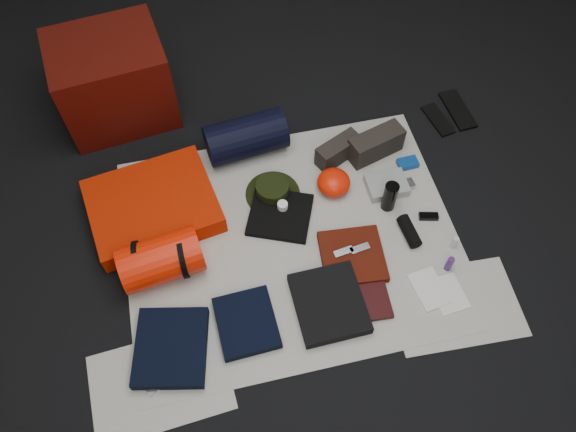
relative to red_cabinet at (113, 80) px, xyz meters
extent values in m
cube|color=black|center=(0.74, -1.04, -0.25)|extent=(4.50, 4.50, 0.02)
cube|color=silver|center=(0.74, -1.04, -0.23)|extent=(1.60, 1.30, 0.01)
cube|color=silver|center=(0.04, -1.59, -0.24)|extent=(0.61, 0.44, 0.00)
cube|color=silver|center=(1.39, -1.54, -0.24)|extent=(0.60, 0.43, 0.00)
cube|color=#460A05|center=(0.00, 0.00, 0.00)|extent=(0.63, 0.54, 0.47)
cube|color=red|center=(0.10, -0.73, -0.18)|extent=(0.68, 0.59, 0.11)
cylinder|color=red|center=(0.12, -1.06, -0.12)|extent=(0.40, 0.27, 0.22)
cylinder|color=black|center=(0.02, -1.06, -0.12)|extent=(0.02, 0.22, 0.22)
cylinder|color=black|center=(0.22, -1.06, -0.12)|extent=(0.02, 0.22, 0.22)
cylinder|color=black|center=(0.63, -0.44, -0.12)|extent=(0.44, 0.27, 0.22)
cylinder|color=black|center=(0.70, -0.75, -0.23)|extent=(0.32, 0.32, 0.01)
cylinder|color=black|center=(0.70, -0.75, -0.19)|extent=(0.17, 0.17, 0.07)
cube|color=#2B2521|center=(1.09, -0.60, -0.17)|extent=(0.26, 0.19, 0.12)
cube|color=#2B2521|center=(1.29, -0.61, -0.16)|extent=(0.31, 0.19, 0.15)
cube|color=black|center=(1.71, -0.47, -0.23)|extent=(0.13, 0.25, 0.01)
cube|color=black|center=(1.85, -0.42, -0.23)|extent=(0.12, 0.30, 0.02)
cube|color=black|center=(0.10, -1.46, -0.20)|extent=(0.37, 0.40, 0.05)
cube|color=black|center=(0.44, -1.42, -0.21)|extent=(0.27, 0.30, 0.05)
cube|color=black|center=(0.82, -1.41, -0.20)|extent=(0.31, 0.35, 0.05)
cube|color=black|center=(0.71, -0.89, -0.22)|extent=(0.39, 0.38, 0.03)
cube|color=#4B1208|center=(0.99, -1.20, -0.21)|extent=(0.32, 0.32, 0.04)
ellipsoid|color=red|center=(1.01, -0.79, -0.17)|extent=(0.19, 0.19, 0.11)
cube|color=gray|center=(1.28, -0.85, -0.21)|extent=(0.20, 0.15, 0.05)
cylinder|color=black|center=(1.25, -0.95, -0.14)|extent=(0.09, 0.09, 0.18)
cylinder|color=black|center=(1.30, -1.14, -0.20)|extent=(0.08, 0.17, 0.06)
cube|color=#B3B2B7|center=(1.37, -0.87, -0.21)|extent=(0.10, 0.07, 0.04)
cube|color=navy|center=(1.44, -0.73, -0.21)|extent=(0.11, 0.07, 0.03)
cylinder|color=#47216B|center=(1.42, -1.35, -0.18)|extent=(0.03, 0.03, 0.09)
cylinder|color=silver|center=(1.49, -1.25, -0.19)|extent=(0.03, 0.03, 0.08)
cube|color=black|center=(1.03, -1.43, -0.22)|extent=(0.14, 0.20, 0.03)
cube|color=silver|center=(1.30, -1.44, -0.23)|extent=(0.16, 0.21, 0.01)
cube|color=silver|center=(1.37, -1.48, -0.23)|extent=(0.16, 0.20, 0.01)
cube|color=black|center=(1.43, -1.07, -0.22)|extent=(0.10, 0.06, 0.02)
cube|color=#B3B2B7|center=(0.01, -1.59, -0.22)|extent=(0.10, 0.10, 0.01)
cylinder|color=white|center=(0.73, -0.86, -0.18)|extent=(0.05, 0.05, 0.04)
cube|color=#B3B2B7|center=(0.95, -1.18, -0.18)|extent=(0.10, 0.05, 0.01)
cube|color=#B3B2B7|center=(1.03, -1.18, -0.18)|extent=(0.10, 0.05, 0.01)
camera|label=1|loc=(0.42, -2.35, 2.15)|focal=35.00mm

